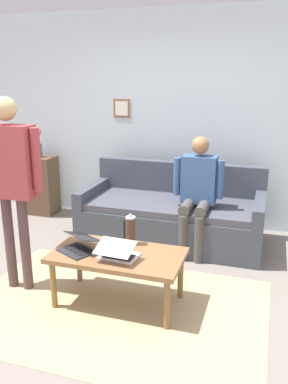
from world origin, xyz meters
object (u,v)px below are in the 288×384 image
at_px(couch, 172,216).
at_px(french_press, 130,230).
at_px(coffee_table, 118,259).
at_px(laptop_center, 79,246).
at_px(person_seated, 197,188).
at_px(person_standing, 10,171).
at_px(side_shelf, 41,185).
at_px(laptop_left, 118,253).
at_px(flower_vase, 39,146).

distance_m(couch, french_press, 1.32).
height_order(coffee_table, laptop_center, laptop_center).
bearing_deg(coffee_table, person_seated, -108.71).
bearing_deg(person_standing, side_shelf, -64.00).
bearing_deg(couch, person_standing, 54.97).
bearing_deg(laptop_left, flower_vase, -45.58).
height_order(laptop_center, side_shelf, side_shelf).
distance_m(couch, coffee_table, 1.50).
bearing_deg(person_seated, side_shelf, -14.77).
distance_m(laptop_left, flower_vase, 2.80).
relative_size(side_shelf, person_standing, 0.47).
bearing_deg(flower_vase, laptop_center, 129.01).
bearing_deg(couch, flower_vase, -10.97).
xyz_separation_m(laptop_center, flower_vase, (1.57, -1.93, 0.46)).
xyz_separation_m(flower_vase, person_standing, (-0.93, 1.91, 0.14)).
distance_m(coffee_table, person_standing, 1.20).
relative_size(coffee_table, person_seated, 0.87).
height_order(side_shelf, flower_vase, flower_vase).
bearing_deg(laptop_left, person_standing, -3.33).
bearing_deg(side_shelf, french_press, 139.26).
height_order(laptop_center, person_seated, person_seated).
bearing_deg(person_seated, coffee_table, 71.29).
relative_size(coffee_table, french_press, 3.90).
bearing_deg(french_press, side_shelf, -40.74).
height_order(side_shelf, person_seated, person_seated).
height_order(couch, laptop_center, couch).
distance_m(side_shelf, flower_vase, 0.57).
relative_size(flower_vase, person_seated, 0.30).
relative_size(flower_vase, person_standing, 0.22).
bearing_deg(laptop_center, french_press, -144.25).
distance_m(french_press, side_shelf, 2.56).
bearing_deg(side_shelf, laptop_left, 134.48).
bearing_deg(flower_vase, couch, 169.03).
height_order(couch, side_shelf, couch).
bearing_deg(coffee_table, person_standing, 1.66).
relative_size(couch, person_standing, 1.20).
height_order(couch, person_seated, person_seated).
xyz_separation_m(side_shelf, person_seated, (-2.33, 0.61, 0.32)).
distance_m(coffee_table, laptop_center, 0.35).
bearing_deg(french_press, laptop_left, 89.53).
relative_size(laptop_center, person_seated, 0.31).
relative_size(laptop_left, person_seated, 0.25).
distance_m(french_press, person_seated, 1.13).
relative_size(laptop_center, flower_vase, 1.03).
relative_size(laptop_left, french_press, 1.14).
distance_m(laptop_left, laptop_center, 0.37).
distance_m(couch, person_standing, 2.03).
distance_m(couch, flower_vase, 2.14).
height_order(couch, flower_vase, flower_vase).
bearing_deg(couch, person_seated, 145.31).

